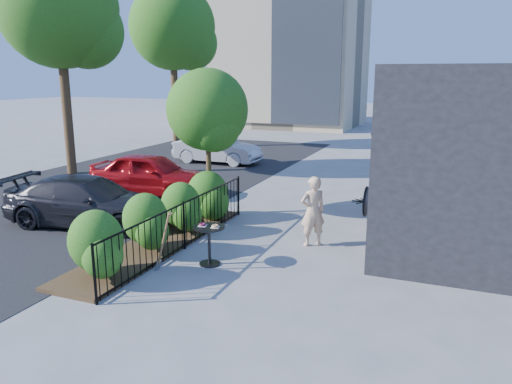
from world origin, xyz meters
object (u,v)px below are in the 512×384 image
at_px(car_silver, 217,149).
at_px(street_tree_near, 59,16).
at_px(street_tree_far, 173,32).
at_px(car_red, 151,174).
at_px(woman, 313,211).
at_px(car_darkgrey, 88,201).
at_px(shovel, 163,245).
at_px(cafe_table, 209,238).
at_px(patio_tree, 209,115).

bearing_deg(car_silver, street_tree_near, 136.72).
bearing_deg(street_tree_far, car_red, -63.68).
xyz_separation_m(street_tree_far, car_silver, (4.21, -3.68, -5.28)).
relative_size(woman, car_darkgrey, 0.37).
height_order(street_tree_near, car_red, street_tree_near).
height_order(street_tree_far, woman, street_tree_far).
relative_size(car_silver, car_darkgrey, 0.88).
distance_m(woman, shovel, 3.50).
relative_size(street_tree_far, shovel, 6.58).
bearing_deg(street_tree_near, cafe_table, -35.08).
relative_size(patio_tree, cafe_table, 4.53).
distance_m(street_tree_far, car_silver, 7.69).
height_order(street_tree_far, cafe_table, street_tree_far).
distance_m(patio_tree, street_tree_far, 13.95).
xyz_separation_m(cafe_table, car_darkgrey, (-4.17, 1.32, 0.07)).
xyz_separation_m(woman, shovel, (-2.33, -2.60, -0.25)).
relative_size(street_tree_near, car_silver, 2.15).
relative_size(cafe_table, woman, 0.54).
relative_size(shovel, car_darkgrey, 0.29).
relative_size(patio_tree, car_darkgrey, 0.90).
bearing_deg(patio_tree, car_red, 153.69).
bearing_deg(woman, street_tree_far, -86.83).
bearing_deg(patio_tree, street_tree_near, 157.43).
xyz_separation_m(street_tree_near, shovel, (8.68, -7.24, -5.36)).
bearing_deg(car_darkgrey, shovel, -127.52).
bearing_deg(street_tree_near, woman, -22.84).
relative_size(street_tree_near, street_tree_far, 1.00).
xyz_separation_m(woman, car_red, (-6.18, 2.85, -0.13)).
xyz_separation_m(cafe_table, car_silver, (-5.17, 10.90, 0.07)).
bearing_deg(car_red, cafe_table, -140.88).
bearing_deg(woman, street_tree_near, -60.75).
distance_m(street_tree_near, street_tree_far, 8.00).
distance_m(street_tree_near, woman, 13.00).
relative_size(woman, car_silver, 0.42).
bearing_deg(car_darkgrey, street_tree_near, 36.72).
height_order(street_tree_near, car_darkgrey, street_tree_near).
relative_size(cafe_table, car_darkgrey, 0.20).
xyz_separation_m(shovel, car_silver, (-4.48, 11.56, 0.08)).
height_order(cafe_table, car_red, car_red).
relative_size(patio_tree, street_tree_far, 0.48).
bearing_deg(car_darkgrey, car_silver, -1.96).
relative_size(car_red, car_silver, 1.04).
relative_size(cafe_table, car_silver, 0.23).
bearing_deg(patio_tree, car_darkgrey, -140.20).
relative_size(shovel, car_red, 0.32).
distance_m(street_tree_far, car_red, 12.11).
bearing_deg(cafe_table, car_red, 133.40).
height_order(car_silver, car_darkgrey, car_silver).
bearing_deg(car_red, car_silver, 1.65).
xyz_separation_m(street_tree_far, woman, (11.02, -12.64, -5.11)).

